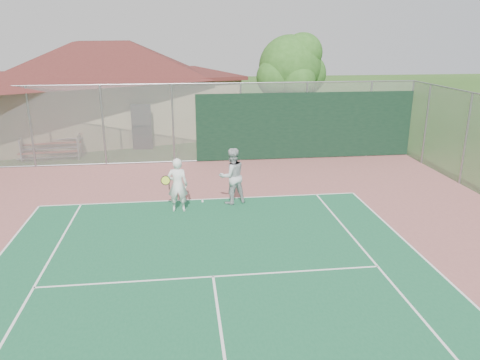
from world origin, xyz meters
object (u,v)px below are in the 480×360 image
at_px(tree, 292,69).
at_px(player_grey_back, 232,176).
at_px(bleachers, 51,146).
at_px(clubhouse, 107,79).
at_px(player_white_front, 177,185).

distance_m(tree, player_grey_back, 11.93).
bearing_deg(bleachers, player_grey_back, -50.20).
height_order(clubhouse, player_white_front, clubhouse).
distance_m(clubhouse, tree, 10.41).
height_order(tree, player_grey_back, tree).
bearing_deg(tree, player_white_front, -119.19).
height_order(bleachers, player_white_front, player_white_front).
xyz_separation_m(tree, player_grey_back, (-4.46, -10.72, -2.74)).
bearing_deg(bleachers, tree, 8.68).
height_order(clubhouse, tree, clubhouse).
xyz_separation_m(clubhouse, bleachers, (-2.00, -5.28, -2.59)).
height_order(clubhouse, bleachers, clubhouse).
bearing_deg(bleachers, clubhouse, 62.59).
bearing_deg(tree, player_grey_back, -112.61).
xyz_separation_m(bleachers, tree, (12.21, 3.35, 3.18)).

